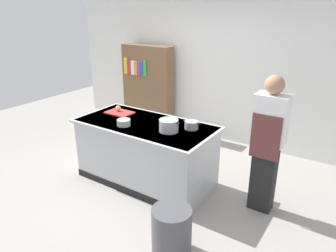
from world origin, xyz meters
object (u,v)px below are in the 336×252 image
bookshelf (148,87)px  mixing_bowl (124,122)px  sauce_pan (191,125)px  stock_pot (169,126)px  trash_bin (172,231)px  onion (118,108)px  person_chef (268,142)px

bookshelf → mixing_bowl: bearing=-60.9°
sauce_pan → bookshelf: size_ratio=0.15×
sauce_pan → mixing_bowl: sauce_pan is taller
stock_pot → bookshelf: (-1.75, 1.86, -0.13)m
sauce_pan → mixing_bowl: bearing=-153.9°
bookshelf → trash_bin: bearing=-49.3°
mixing_bowl → bookshelf: (-1.12, 2.02, -0.09)m
sauce_pan → trash_bin: sauce_pan is taller
onion → stock_pot: bearing=-11.5°
onion → sauce_pan: size_ratio=0.35×
onion → sauce_pan: (1.27, 0.02, -0.01)m
onion → trash_bin: bearing=-34.0°
mixing_bowl → stock_pot: bearing=14.5°
stock_pot → sauce_pan: (0.20, 0.24, -0.03)m
mixing_bowl → sauce_pan: bearing=26.1°
mixing_bowl → bookshelf: bookshelf is taller
stock_pot → sauce_pan: bearing=50.9°
bookshelf → stock_pot: bearing=-46.7°
mixing_bowl → trash_bin: (1.30, -0.80, -0.68)m
sauce_pan → onion: bearing=-178.9°
stock_pot → trash_bin: 1.37m
person_chef → mixing_bowl: bearing=87.5°
onion → trash_bin: size_ratio=0.16×
stock_pot → person_chef: 1.23m
trash_bin → mixing_bowl: bearing=148.5°
onion → bookshelf: size_ratio=0.05×
person_chef → bookshelf: person_chef is taller
sauce_pan → mixing_bowl: size_ratio=1.35×
stock_pot → sauce_pan: stock_pot is taller
onion → stock_pot: stock_pot is taller
mixing_bowl → trash_bin: size_ratio=0.35×
onion → sauce_pan: 1.27m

